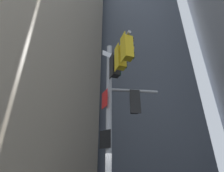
{
  "coord_description": "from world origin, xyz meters",
  "views": [
    {
      "loc": [
        2.74,
        -6.91,
        1.84
      ],
      "look_at": [
        0.0,
        0.39,
        5.7
      ],
      "focal_mm": 27.9,
      "sensor_mm": 36.0,
      "label": 1
    }
  ],
  "objects": [
    {
      "name": "building_tower_left",
      "position": [
        -15.64,
        5.75,
        18.82
      ],
      "size": [
        17.08,
        17.08,
        37.65
      ],
      "primitive_type": "cube",
      "color": "tan",
      "rests_on": "ground"
    },
    {
      "name": "building_mid_block",
      "position": [
        -2.84,
        24.33,
        22.39
      ],
      "size": [
        17.7,
        17.7,
        44.77
      ],
      "primitive_type": "cube",
      "color": "#4C5460",
      "rests_on": "ground"
    },
    {
      "name": "signal_pole_assembly",
      "position": [
        0.53,
        -0.37,
        4.84
      ],
      "size": [
        2.51,
        3.23,
        7.87
      ],
      "color": "#9EA0A3",
      "rests_on": "ground"
    }
  ]
}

